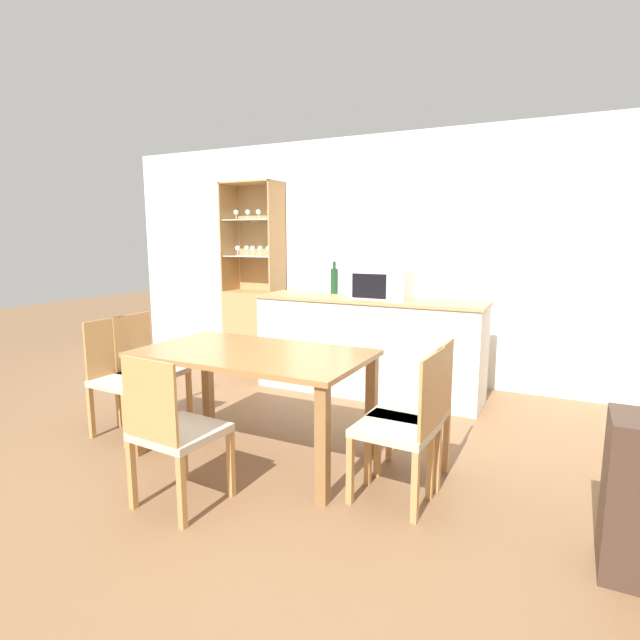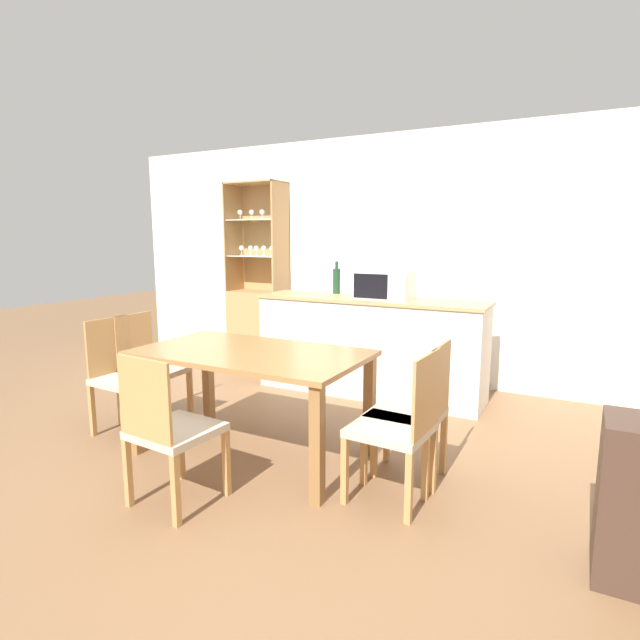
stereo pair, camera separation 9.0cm
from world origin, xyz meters
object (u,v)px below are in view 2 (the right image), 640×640
dining_table (251,365)px  wine_bottle (337,280)px  dining_chair_side_left_near (124,376)px  microwave (384,285)px  dining_chair_side_right_far (413,412)px  display_cabinet (259,312)px  dining_chair_side_left_far (150,368)px  dining_chair_side_right_near (399,427)px  dining_chair_head_near (170,430)px

dining_table → wine_bottle: size_ratio=4.76×
dining_chair_side_left_near → microwave: size_ratio=1.73×
dining_chair_side_right_far → display_cabinet: bearing=52.6°
display_cabinet → dining_chair_side_right_far: 3.23m
display_cabinet → dining_chair_side_left_near: display_cabinet is taller
dining_chair_side_right_far → dining_chair_side_left_far: size_ratio=1.00×
dining_chair_side_right_near → dining_chair_side_left_near: size_ratio=1.00×
dining_chair_side_right_near → dining_chair_head_near: 1.28m
dining_chair_head_near → wine_bottle: bearing=99.5°
display_cabinet → dining_chair_side_right_far: (2.53, -2.00, -0.18)m
dining_chair_side_left_near → dining_chair_side_right_near: bearing=92.3°
dining_chair_side_left_far → dining_chair_side_left_near: bearing=-2.4°
display_cabinet → microwave: bearing=-15.5°
dining_chair_side_right_far → microwave: size_ratio=1.73×
dining_chair_side_right_near → dining_chair_head_near: same height
dining_chair_side_left_far → wine_bottle: (0.85, 1.71, 0.62)m
dining_chair_side_right_near → wine_bottle: wine_bottle is taller
dining_chair_side_left_far → wine_bottle: size_ratio=2.70×
display_cabinet → dining_chair_side_right_near: size_ratio=2.40×
dining_chair_head_near → microwave: size_ratio=1.73×
dining_chair_side_left_near → wine_bottle: size_ratio=2.70×
display_cabinet → dining_chair_side_left_near: size_ratio=2.40×
display_cabinet → dining_chair_side_left_near: 2.29m
dining_chair_side_right_near → dining_chair_side_left_far: (-2.21, 0.27, 0.00)m
wine_bottle → dining_chair_side_left_far: bearing=-116.5°
display_cabinet → dining_chair_side_left_near: bearing=-82.0°
dining_chair_side_right_near → microwave: 2.04m
dining_chair_head_near → dining_chair_side_right_far: (1.11, 0.90, 0.00)m
dining_chair_side_right_near → dining_chair_side_right_far: (0.00, 0.27, 0.00)m
display_cabinet → dining_table: display_cabinet is taller
display_cabinet → microwave: display_cabinet is taller
wine_bottle → dining_chair_side_right_near: bearing=-55.5°
display_cabinet → dining_chair_side_right_near: display_cabinet is taller
dining_chair_side_left_near → dining_chair_side_right_far: bearing=99.2°
dining_chair_side_left_near → wine_bottle: 2.24m
display_cabinet → wine_bottle: size_ratio=6.48×
dining_chair_side_left_near → dining_chair_side_left_far: bearing=-177.6°
display_cabinet → dining_chair_side_left_far: 2.04m
dining_chair_head_near → dining_chair_side_right_near: bearing=33.8°
display_cabinet → dining_chair_head_near: 3.24m
dining_chair_side_right_far → microwave: 1.81m
dining_table → dining_chair_head_near: dining_chair_head_near is taller
dining_table → microwave: (0.34, 1.64, 0.43)m
dining_chair_head_near → wine_bottle: wine_bottle is taller
dining_chair_side_right_near → microwave: bearing=27.0°
dining_table → dining_chair_head_near: size_ratio=1.76×
dining_chair_side_right_near → dining_chair_side_right_far: bearing=3.5°
display_cabinet → microwave: (1.76, -0.49, 0.44)m
dining_chair_side_right_far → dining_chair_side_left_near: 2.23m
microwave → dining_table: bearing=-101.5°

